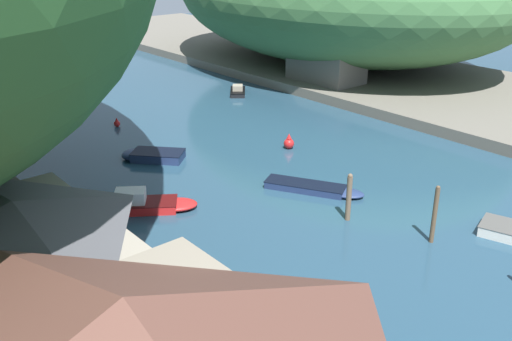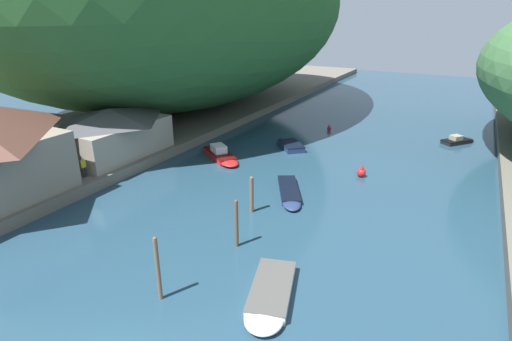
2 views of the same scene
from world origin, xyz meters
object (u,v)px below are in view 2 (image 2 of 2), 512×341
object	(u,v)px
boat_mid_channel	(222,155)
person_on_quay	(83,166)
channel_buoy_far	(361,172)
boat_far_upstream	(270,298)
boat_white_cruiser	(459,140)
boathouse_shed	(111,131)
channel_buoy_near	(329,128)
boat_far_right_bank	(290,144)
boat_navy_launch	(290,194)

from	to	relation	value
boat_mid_channel	person_on_quay	bearing A→B (deg)	6.31
channel_buoy_far	person_on_quay	world-z (taller)	person_on_quay
boat_far_upstream	boat_white_cruiser	bearing A→B (deg)	-118.31
boathouse_shed	channel_buoy_near	distance (m)	25.19
boat_far_upstream	channel_buoy_near	world-z (taller)	channel_buoy_near
boat_far_right_bank	boat_far_upstream	xyz separation A→B (m)	(9.11, -22.98, -0.02)
boat_far_right_bank	boat_white_cruiser	world-z (taller)	boat_white_cruiser
boathouse_shed	person_on_quay	world-z (taller)	boathouse_shed
boat_far_right_bank	boat_mid_channel	size ratio (longest dim) A/B	0.76
boat_far_right_bank	boat_far_upstream	world-z (taller)	boat_far_right_bank
boat_navy_launch	boat_far_right_bank	size ratio (longest dim) A/B	1.34
channel_buoy_near	channel_buoy_far	size ratio (longest dim) A/B	0.67
boathouse_shed	person_on_quay	xyz separation A→B (m)	(2.41, -5.31, -1.26)
boat_far_upstream	channel_buoy_far	bearing A→B (deg)	-106.16
boathouse_shed	person_on_quay	size ratio (longest dim) A/B	6.20
boat_white_cruiser	boat_far_upstream	bearing A→B (deg)	-62.17
boat_mid_channel	person_on_quay	world-z (taller)	person_on_quay
channel_buoy_near	boat_white_cruiser	bearing A→B (deg)	8.01
channel_buoy_near	person_on_quay	distance (m)	28.47
boat_mid_channel	channel_buoy_near	bearing A→B (deg)	-166.74
boat_navy_launch	boat_white_cruiser	world-z (taller)	boat_white_cruiser
boathouse_shed	channel_buoy_near	bearing A→B (deg)	54.79
person_on_quay	boat_mid_channel	bearing A→B (deg)	-10.79
boat_navy_launch	channel_buoy_far	xyz separation A→B (m)	(3.89, 6.65, 0.23)
boat_navy_launch	person_on_quay	world-z (taller)	person_on_quay
boat_navy_launch	boathouse_shed	bearing A→B (deg)	-25.81
boat_mid_channel	boat_far_upstream	distance (m)	21.16
channel_buoy_near	person_on_quay	bearing A→B (deg)	-115.02
boathouse_shed	boat_white_cruiser	size ratio (longest dim) A/B	2.65
boat_navy_launch	channel_buoy_far	world-z (taller)	channel_buoy_far
boat_far_right_bank	person_on_quay	bearing A→B (deg)	-162.34
channel_buoy_far	boat_mid_channel	bearing A→B (deg)	-171.28
channel_buoy_far	boat_white_cruiser	bearing A→B (deg)	64.86
boat_navy_launch	person_on_quay	distance (m)	16.72
boat_white_cruiser	person_on_quay	bearing A→B (deg)	-94.08
boat_far_upstream	channel_buoy_near	bearing A→B (deg)	-93.39
boat_far_upstream	boat_white_cruiser	xyz separation A→B (m)	(6.69, 33.12, 0.01)
boathouse_shed	boat_mid_channel	world-z (taller)	boathouse_shed
boat_mid_channel	person_on_quay	distance (m)	12.63
boat_far_right_bank	channel_buoy_near	world-z (taller)	channel_buoy_near
boat_mid_channel	person_on_quay	size ratio (longest dim) A/B	3.50
boat_far_right_bank	boat_far_upstream	distance (m)	24.72
boat_mid_channel	channel_buoy_near	distance (m)	15.94
boat_mid_channel	boat_far_right_bank	bearing A→B (deg)	-177.88
boathouse_shed	boat_navy_launch	world-z (taller)	boathouse_shed
channel_buoy_near	boat_far_upstream	bearing A→B (deg)	-76.49
boat_far_right_bank	boat_mid_channel	distance (m)	7.92
boat_white_cruiser	person_on_quay	distance (m)	38.19
boat_mid_channel	boat_far_upstream	xyz separation A→B (m)	(13.44, -16.34, -0.10)
channel_buoy_far	boat_far_upstream	bearing A→B (deg)	-89.27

